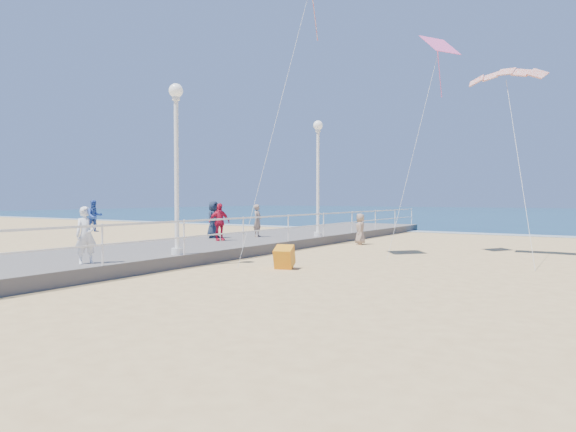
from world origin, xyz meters
The scene contains 16 objects.
ground centered at (0.00, 0.00, 0.00)m, with size 160.00×160.00×0.00m, color #D9B572.
ocean centered at (0.00, 65.00, 0.01)m, with size 160.00×90.00×0.05m, color #0D344F.
surf_line centered at (0.00, 20.50, 0.03)m, with size 160.00×1.20×0.04m, color silver.
boardwalk centered at (-7.50, 0.00, 0.20)m, with size 5.00×44.00×0.40m, color slate.
railing centered at (-5.05, 0.00, 1.25)m, with size 0.05×42.00×0.55m.
lamp_post_mid centered at (-5.35, 0.00, 3.66)m, with size 0.44×0.44×5.32m.
lamp_post_far centered at (-5.35, 9.00, 3.66)m, with size 0.44×0.44×5.32m.
woman_holding_toddler centered at (-5.76, -2.97, 1.17)m, with size 0.56×0.37×1.54m, color white.
toddler_held centered at (-5.61, -2.82, 1.68)m, with size 0.42×0.33×0.86m, color blue.
spectator_3 centered at (-7.62, 4.71, 1.18)m, with size 0.91×0.38×1.56m, color red.
spectator_4 centered at (-8.76, 5.65, 1.22)m, with size 0.80×0.52×1.63m, color #1B283D.
spectator_6 centered at (-7.52, 7.26, 1.14)m, with size 0.54×0.35×1.48m, color gray.
beach_walker_c centered at (-3.79, 10.25, 0.73)m, with size 0.71×0.46×1.45m, color gray.
box_kite centered at (-2.29, 1.46, 0.30)m, with size 0.55×0.55×0.60m, color #E7570D.
kite_parafoil centered at (2.79, 8.36, 6.73)m, with size 2.67×0.90×0.30m, color red, non-canonical shape.
kite_diamond_pink centered at (0.48, 8.04, 7.97)m, with size 1.24×1.24×0.02m, color #EF58A0.
Camera 1 is at (6.22, -11.61, 2.16)m, focal length 32.00 mm.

